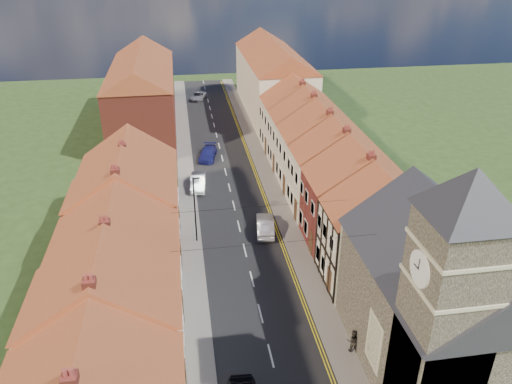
{
  "coord_description": "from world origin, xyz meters",
  "views": [
    {
      "loc": [
        -4.51,
        -16.74,
        23.23
      ],
      "look_at": [
        1.53,
        21.74,
        3.5
      ],
      "focal_mm": 35.0,
      "sensor_mm": 36.0,
      "label": 1
    }
  ],
  "objects_px": {
    "church": "(448,293)",
    "car_distant": "(198,96)",
    "pedestrian_right": "(353,341)",
    "car_far": "(208,154)",
    "car_mid_b": "(265,225)",
    "car_mid": "(198,182)",
    "lamppost": "(196,205)"
  },
  "relations": [
    {
      "from": "car_distant",
      "to": "church",
      "type": "bearing_deg",
      "value": -62.26
    },
    {
      "from": "church",
      "to": "lamppost",
      "type": "relative_size",
      "value": 2.53
    },
    {
      "from": "lamppost",
      "to": "car_mid",
      "type": "distance_m",
      "value": 10.84
    },
    {
      "from": "car_mid",
      "to": "pedestrian_right",
      "type": "relative_size",
      "value": 2.65
    },
    {
      "from": "car_mid",
      "to": "car_distant",
      "type": "distance_m",
      "value": 32.59
    },
    {
      "from": "church",
      "to": "car_far",
      "type": "relative_size",
      "value": 3.43
    },
    {
      "from": "lamppost",
      "to": "car_far",
      "type": "xyz_separation_m",
      "value": [
        2.15,
        18.16,
        -2.89
      ]
    },
    {
      "from": "lamppost",
      "to": "car_mid_b",
      "type": "height_order",
      "value": "lamppost"
    },
    {
      "from": "car_mid",
      "to": "car_distant",
      "type": "bearing_deg",
      "value": 93.02
    },
    {
      "from": "car_distant",
      "to": "pedestrian_right",
      "type": "xyz_separation_m",
      "value": [
        6.6,
        -57.44,
        0.34
      ]
    },
    {
      "from": "pedestrian_right",
      "to": "car_mid_b",
      "type": "height_order",
      "value": "pedestrian_right"
    },
    {
      "from": "lamppost",
      "to": "car_distant",
      "type": "relative_size",
      "value": 1.44
    },
    {
      "from": "lamppost",
      "to": "pedestrian_right",
      "type": "relative_size",
      "value": 3.74
    },
    {
      "from": "lamppost",
      "to": "car_mid",
      "type": "bearing_deg",
      "value": 86.65
    },
    {
      "from": "church",
      "to": "car_distant",
      "type": "xyz_separation_m",
      "value": [
        -10.86,
        59.66,
        -5.3
      ]
    },
    {
      "from": "pedestrian_right",
      "to": "church",
      "type": "bearing_deg",
      "value": 168.43
    },
    {
      "from": "lamppost",
      "to": "pedestrian_right",
      "type": "distance_m",
      "value": 17.18
    },
    {
      "from": "church",
      "to": "car_far",
      "type": "xyz_separation_m",
      "value": [
        -11.02,
        34.83,
        -5.23
      ]
    },
    {
      "from": "pedestrian_right",
      "to": "car_distant",
      "type": "bearing_deg",
      "value": -67.48
    },
    {
      "from": "car_mid",
      "to": "car_distant",
      "type": "xyz_separation_m",
      "value": [
        1.7,
        32.54,
        -0.12
      ]
    },
    {
      "from": "car_far",
      "to": "pedestrian_right",
      "type": "xyz_separation_m",
      "value": [
        6.76,
        -32.61,
        0.28
      ]
    },
    {
      "from": "lamppost",
      "to": "car_far",
      "type": "relative_size",
      "value": 1.35
    },
    {
      "from": "car_distant",
      "to": "car_mid_b",
      "type": "xyz_separation_m",
      "value": [
        3.67,
        -42.34,
        0.12
      ]
    },
    {
      "from": "car_far",
      "to": "car_distant",
      "type": "bearing_deg",
      "value": 101.81
    },
    {
      "from": "church",
      "to": "car_mid_b",
      "type": "relative_size",
      "value": 3.55
    },
    {
      "from": "church",
      "to": "car_distant",
      "type": "bearing_deg",
      "value": 100.32
    },
    {
      "from": "car_mid",
      "to": "pedestrian_right",
      "type": "height_order",
      "value": "pedestrian_right"
    },
    {
      "from": "church",
      "to": "car_mid",
      "type": "height_order",
      "value": "church"
    },
    {
      "from": "pedestrian_right",
      "to": "car_far",
      "type": "bearing_deg",
      "value": -62.33
    },
    {
      "from": "car_mid",
      "to": "car_mid_b",
      "type": "bearing_deg",
      "value": -55.25
    },
    {
      "from": "pedestrian_right",
      "to": "lamppost",
      "type": "bearing_deg",
      "value": -42.38
    },
    {
      "from": "car_mid_b",
      "to": "car_mid",
      "type": "bearing_deg",
      "value": -53.57
    }
  ]
}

